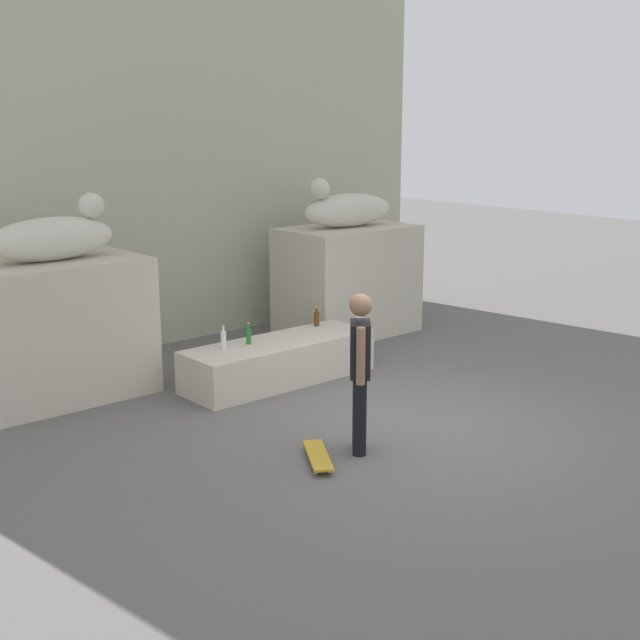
# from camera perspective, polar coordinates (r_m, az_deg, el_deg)

# --- Properties ---
(ground_plane) EXTENTS (40.00, 40.00, 0.00)m
(ground_plane) POSITION_cam_1_polar(r_m,az_deg,el_deg) (9.62, 5.66, -7.16)
(ground_plane) COLOR #605E5B
(facade_wall) EXTENTS (9.96, 0.60, 6.02)m
(facade_wall) POSITION_cam_1_polar(r_m,az_deg,el_deg) (13.10, -11.04, 11.63)
(facade_wall) COLOR #B2B598
(facade_wall) RESTS_ON ground_plane
(pedestal_left) EXTENTS (2.10, 1.31, 1.71)m
(pedestal_left) POSITION_cam_1_polar(r_m,az_deg,el_deg) (10.84, -17.18, -0.61)
(pedestal_left) COLOR beige
(pedestal_left) RESTS_ON ground_plane
(pedestal_right) EXTENTS (2.10, 1.31, 1.71)m
(pedestal_right) POSITION_cam_1_polar(r_m,az_deg,el_deg) (13.46, 1.86, 2.66)
(pedestal_right) COLOR beige
(pedestal_right) RESTS_ON ground_plane
(statue_reclining_left) EXTENTS (1.62, 0.63, 0.78)m
(statue_reclining_left) POSITION_cam_1_polar(r_m,az_deg,el_deg) (10.65, -17.43, 5.36)
(statue_reclining_left) COLOR beige
(statue_reclining_left) RESTS_ON pedestal_left
(statue_reclining_right) EXTENTS (1.64, 0.70, 0.78)m
(statue_reclining_right) POSITION_cam_1_polar(r_m,az_deg,el_deg) (13.27, 1.77, 7.47)
(statue_reclining_right) COLOR beige
(statue_reclining_right) RESTS_ON pedestal_right
(ledge_block) EXTENTS (2.63, 0.86, 0.55)m
(ledge_block) POSITION_cam_1_polar(r_m,az_deg,el_deg) (11.11, -2.77, -2.76)
(ledge_block) COLOR beige
(ledge_block) RESTS_ON ground_plane
(skater) EXTENTS (0.39, 0.42, 1.67)m
(skater) POSITION_cam_1_polar(r_m,az_deg,el_deg) (8.63, 2.70, -3.10)
(skater) COLOR black
(skater) RESTS_ON ground_plane
(skateboard) EXTENTS (0.59, 0.78, 0.08)m
(skateboard) POSITION_cam_1_polar(r_m,az_deg,el_deg) (8.65, -0.14, -9.08)
(skateboard) COLOR gold
(skateboard) RESTS_ON ground_plane
(bottle_green) EXTENTS (0.06, 0.06, 0.28)m
(bottle_green) POSITION_cam_1_polar(r_m,az_deg,el_deg) (10.88, -4.81, -1.03)
(bottle_green) COLOR #1E722D
(bottle_green) RESTS_ON ledge_block
(bottle_clear) EXTENTS (0.07, 0.07, 0.29)m
(bottle_clear) POSITION_cam_1_polar(r_m,az_deg,el_deg) (10.70, -6.50, -1.28)
(bottle_clear) COLOR silver
(bottle_clear) RESTS_ON ledge_block
(bottle_brown) EXTENTS (0.08, 0.08, 0.27)m
(bottle_brown) POSITION_cam_1_polar(r_m,az_deg,el_deg) (11.77, -0.22, 0.11)
(bottle_brown) COLOR #593314
(bottle_brown) RESTS_ON ledge_block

